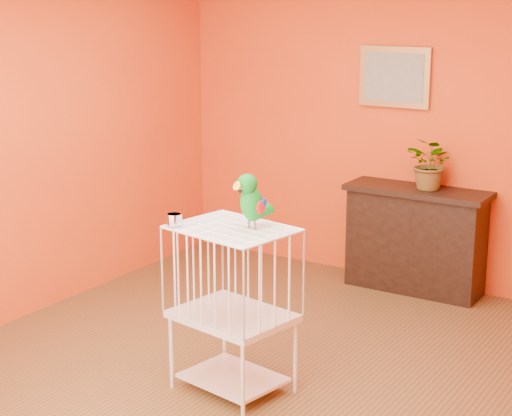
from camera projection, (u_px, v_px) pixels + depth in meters
The scene contains 8 objects.
ground at pixel (251, 369), 5.69m from camera, with size 4.50×4.50×0.00m, color brown.
room_shell at pixel (251, 134), 5.30m from camera, with size 4.50×4.50×4.50m.
console_cabinet at pixel (415, 239), 7.09m from camera, with size 1.18×0.42×0.88m.
potted_plant at pixel (432, 169), 6.91m from camera, with size 0.39×0.43×0.33m, color #26722D.
framed_picture at pixel (394, 77), 7.08m from camera, with size 0.62×0.04×0.50m.
birdcage at pixel (233, 308), 5.25m from camera, with size 0.77×0.64×1.06m.
feed_cup at pixel (174, 219), 5.17m from camera, with size 0.10×0.10×0.07m, color silver.
parrot at pixel (252, 200), 5.08m from camera, with size 0.18×0.31×0.34m.
Camera 1 is at (2.82, -4.43, 2.44)m, focal length 60.00 mm.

